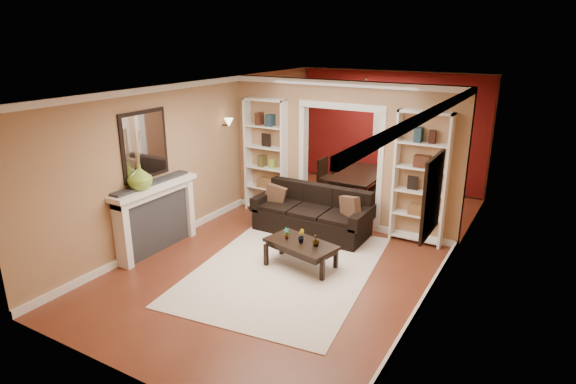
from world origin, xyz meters
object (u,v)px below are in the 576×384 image
Objects in this scene: coffee_table at (301,255)px; bookshelf_left at (266,157)px; dining_table at (361,187)px; fireplace at (157,218)px; sofa at (312,211)px; bookshelf_right at (421,179)px.

bookshelf_left is (-1.82, 1.88, 0.94)m from coffee_table.
coffee_table is at bearing -173.44° from dining_table.
fireplace reaches higher than coffee_table.
coffee_table is (0.49, -1.30, -0.21)m from sofa.
sofa reaches higher than coffee_table.
bookshelf_right is 4.47m from fireplace.
bookshelf_right reaches higher than fireplace.
sofa is at bearing 177.76° from dining_table.
coffee_table is at bearing -124.17° from bookshelf_right.
sofa is at bearing -23.48° from bookshelf_left.
dining_table is (-0.40, 3.49, 0.10)m from coffee_table.
dining_table is (1.96, 4.14, -0.28)m from fireplace.
coffee_table is 0.48× the size of bookshelf_right.
sofa is 1.23× the size of dining_table.
dining_table is (-1.68, 1.61, -0.85)m from bookshelf_right.
sofa is at bearing 123.50° from coffee_table.
dining_table is (0.09, 2.19, -0.11)m from sofa.
bookshelf_left is at bearing 156.52° from sofa.
bookshelf_right reaches higher than coffee_table.
bookshelf_right is (3.10, 0.00, 0.00)m from bookshelf_left.
bookshelf_right is at bearing -133.79° from dining_table.
dining_table is (1.42, 1.61, -0.85)m from bookshelf_left.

